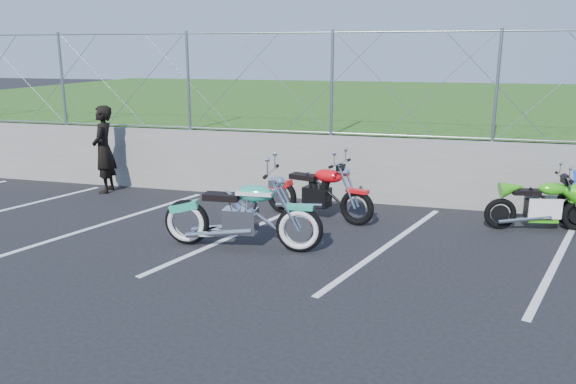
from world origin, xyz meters
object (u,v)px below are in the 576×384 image
(cruiser_turquoise, at_px, (244,217))
(naked_orange, at_px, (319,194))
(person_standing, at_px, (104,149))
(sportbike_green, at_px, (541,207))

(cruiser_turquoise, xyz_separation_m, naked_orange, (0.78, 1.79, -0.04))
(naked_orange, bearing_deg, person_standing, -173.27)
(cruiser_turquoise, height_order, naked_orange, cruiser_turquoise)
(cruiser_turquoise, relative_size, sportbike_green, 1.39)
(naked_orange, relative_size, person_standing, 1.14)
(sportbike_green, bearing_deg, person_standing, 166.46)
(naked_orange, xyz_separation_m, sportbike_green, (3.69, 0.34, -0.05))
(sportbike_green, relative_size, person_standing, 0.98)
(person_standing, bearing_deg, sportbike_green, 71.72)
(person_standing, bearing_deg, naked_orange, 65.42)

